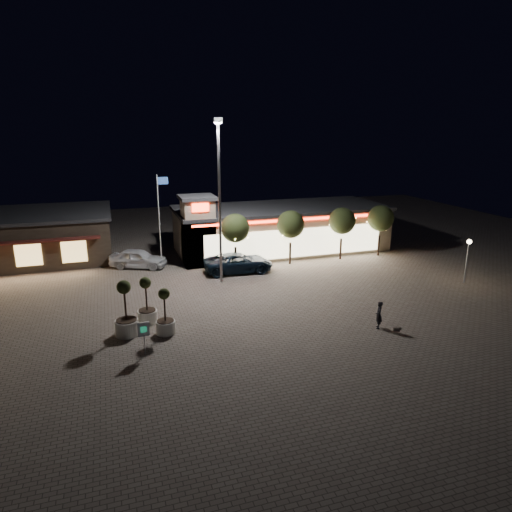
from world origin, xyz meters
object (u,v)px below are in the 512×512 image
object	(u,v)px
planter_mid	(126,318)
valet_sign	(144,332)
pedestrian	(379,315)
pickup_truck	(238,263)
white_sedan	(138,258)
planter_left	(147,309)

from	to	relation	value
planter_mid	valet_sign	world-z (taller)	planter_mid
pedestrian	valet_sign	bearing A→B (deg)	-69.27
pickup_truck	valet_sign	size ratio (longest dim) A/B	3.12
planter_mid	valet_sign	bearing A→B (deg)	-74.15
white_sedan	pedestrian	distance (m)	21.45
planter_left	valet_sign	size ratio (longest dim) A/B	1.61
planter_left	valet_sign	xyz separation A→B (m)	(-0.51, -4.14, 0.37)
pickup_truck	pedestrian	size ratio (longest dim) A/B	3.43
white_sedan	planter_left	bearing A→B (deg)	-157.31
white_sedan	planter_mid	bearing A→B (deg)	-162.61
planter_mid	valet_sign	distance (m)	2.87
valet_sign	planter_mid	bearing A→B (deg)	105.85
pedestrian	valet_sign	distance (m)	13.72
planter_left	pedestrian	bearing A→B (deg)	-21.15
pedestrian	planter_left	distance (m)	14.12
white_sedan	pedestrian	world-z (taller)	pedestrian
planter_left	white_sedan	bearing A→B (deg)	88.53
pickup_truck	white_sedan	bearing A→B (deg)	66.73
white_sedan	planter_left	xyz separation A→B (m)	(-0.31, -12.08, 0.10)
pedestrian	planter_mid	xyz separation A→B (m)	(-14.46, 3.70, 0.20)
valet_sign	white_sedan	bearing A→B (deg)	87.10
pickup_truck	white_sedan	xyz separation A→B (m)	(-7.89, 3.86, 0.02)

